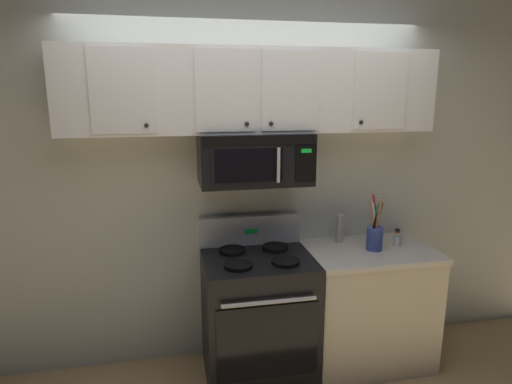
% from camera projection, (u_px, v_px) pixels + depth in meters
% --- Properties ---
extents(back_wall, '(5.20, 0.10, 2.70)m').
position_uv_depth(back_wall, '(248.00, 183.00, 3.26)').
color(back_wall, silver).
rests_on(back_wall, ground_plane).
extents(stove_range, '(0.76, 0.69, 1.12)m').
position_uv_depth(stove_range, '(258.00, 314.00, 3.11)').
color(stove_range, black).
rests_on(stove_range, ground_plane).
extents(over_range_microwave, '(0.76, 0.43, 0.35)m').
position_uv_depth(over_range_microwave, '(254.00, 158.00, 2.98)').
color(over_range_microwave, black).
extents(upper_cabinets, '(2.50, 0.36, 0.55)m').
position_uv_depth(upper_cabinets, '(254.00, 91.00, 2.90)').
color(upper_cabinets, silver).
extents(counter_segment, '(0.93, 0.65, 0.90)m').
position_uv_depth(counter_segment, '(366.00, 304.00, 3.29)').
color(counter_segment, beige).
rests_on(counter_segment, ground_plane).
extents(utensil_crock_blue, '(0.12, 0.14, 0.41)m').
position_uv_depth(utensil_crock_blue, '(375.00, 234.00, 3.14)').
color(utensil_crock_blue, '#384C9E').
rests_on(utensil_crock_blue, counter_segment).
extents(salt_shaker, '(0.05, 0.05, 0.09)m').
position_uv_depth(salt_shaker, '(397.00, 240.00, 3.23)').
color(salt_shaker, white).
rests_on(salt_shaker, counter_segment).
extents(pepper_mill, '(0.05, 0.05, 0.21)m').
position_uv_depth(pepper_mill, '(340.00, 229.00, 3.30)').
color(pepper_mill, '#B7B2A8').
rests_on(pepper_mill, counter_segment).
extents(spice_jar, '(0.04, 0.04, 0.10)m').
position_uv_depth(spice_jar, '(397.00, 235.00, 3.33)').
color(spice_jar, '#C64C19').
rests_on(spice_jar, counter_segment).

